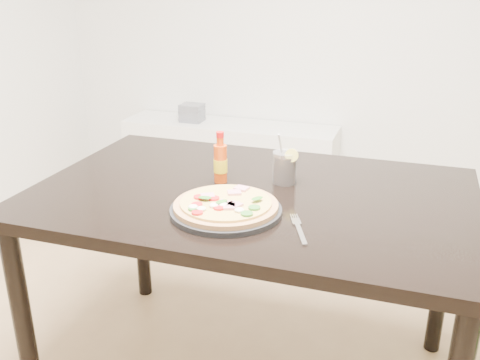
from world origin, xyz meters
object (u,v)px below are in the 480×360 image
(dining_table, at_px, (252,214))
(hot_sauce_bottle, at_px, (220,162))
(cola_cup, at_px, (285,168))
(plate, at_px, (226,210))
(pizza, at_px, (225,205))
(fork, at_px, (298,228))
(media_console, at_px, (229,160))

(dining_table, relative_size, hot_sauce_bottle, 8.10)
(dining_table, height_order, cola_cup, cola_cup)
(dining_table, xyz_separation_m, cola_cup, (0.08, 0.10, 0.13))
(dining_table, bearing_deg, cola_cup, 51.74)
(dining_table, bearing_deg, hot_sauce_bottle, 160.35)
(plate, distance_m, cola_cup, 0.31)
(cola_cup, bearing_deg, plate, -109.09)
(pizza, distance_m, cola_cup, 0.31)
(fork, bearing_deg, hot_sauce_bottle, 118.29)
(cola_cup, distance_m, fork, 0.35)
(plate, bearing_deg, dining_table, 84.04)
(fork, bearing_deg, media_console, 92.70)
(pizza, bearing_deg, hot_sauce_bottle, 113.49)
(media_console, bearing_deg, cola_cup, -64.18)
(media_console, bearing_deg, pizza, -70.70)
(hot_sauce_bottle, distance_m, cola_cup, 0.21)
(hot_sauce_bottle, distance_m, fork, 0.43)
(pizza, relative_size, media_console, 0.22)
(plate, xyz_separation_m, cola_cup, (0.10, 0.29, 0.04))
(hot_sauce_bottle, height_order, cola_cup, hot_sauce_bottle)
(plate, height_order, cola_cup, cola_cup)
(hot_sauce_bottle, height_order, media_console, hot_sauce_bottle)
(fork, height_order, media_console, fork)
(dining_table, height_order, hot_sauce_bottle, hot_sauce_bottle)
(pizza, distance_m, fork, 0.23)
(pizza, height_order, cola_cup, cola_cup)
(pizza, bearing_deg, fork, -8.47)
(hot_sauce_bottle, bearing_deg, media_console, 108.66)
(dining_table, relative_size, plate, 4.29)
(media_console, bearing_deg, hot_sauce_bottle, -71.34)
(fork, relative_size, media_console, 0.13)
(dining_table, distance_m, pizza, 0.22)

